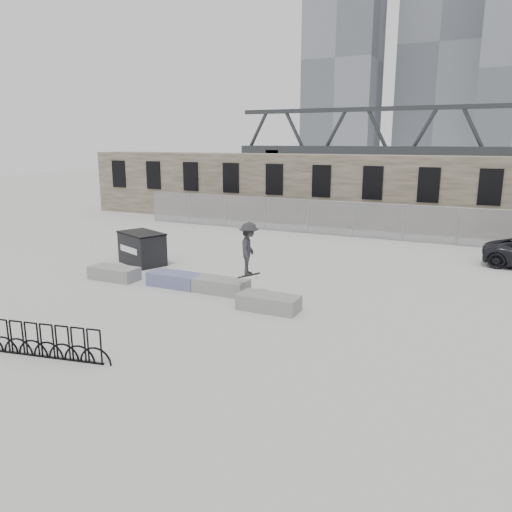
{
  "coord_description": "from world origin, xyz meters",
  "views": [
    {
      "loc": [
        9.62,
        -15.19,
        5.4
      ],
      "look_at": [
        2.15,
        0.75,
        1.3
      ],
      "focal_mm": 35.0,
      "sensor_mm": 36.0,
      "label": 1
    }
  ],
  "objects_px": {
    "planter_far_left": "(114,273)",
    "planter_center_left": "(174,279)",
    "bike_rack": "(32,340)",
    "planter_offset": "(269,302)",
    "dumpster": "(142,248)",
    "planter_center_right": "(221,285)",
    "skateboarder": "(249,249)"
  },
  "relations": [
    {
      "from": "planter_far_left",
      "to": "planter_offset",
      "type": "distance_m",
      "value": 7.06
    },
    {
      "from": "planter_center_right",
      "to": "planter_far_left",
      "type": "bearing_deg",
      "value": -176.77
    },
    {
      "from": "skateboarder",
      "to": "planter_far_left",
      "type": "bearing_deg",
      "value": 72.27
    },
    {
      "from": "planter_center_left",
      "to": "planter_center_right",
      "type": "xyz_separation_m",
      "value": [
        2.01,
        0.02,
        0.0
      ]
    },
    {
      "from": "bike_rack",
      "to": "skateboarder",
      "type": "xyz_separation_m",
      "value": [
        2.93,
        6.62,
        1.35
      ]
    },
    {
      "from": "dumpster",
      "to": "planter_center_right",
      "type": "bearing_deg",
      "value": -0.15
    },
    {
      "from": "planter_center_right",
      "to": "planter_offset",
      "type": "relative_size",
      "value": 1.0
    },
    {
      "from": "skateboarder",
      "to": "planter_center_right",
      "type": "bearing_deg",
      "value": 61.86
    },
    {
      "from": "planter_center_right",
      "to": "bike_rack",
      "type": "bearing_deg",
      "value": -103.98
    },
    {
      "from": "planter_far_left",
      "to": "planter_center_right",
      "type": "bearing_deg",
      "value": 3.23
    },
    {
      "from": "planter_center_right",
      "to": "planter_offset",
      "type": "xyz_separation_m",
      "value": [
        2.33,
        -1.02,
        0.0
      ]
    },
    {
      "from": "planter_far_left",
      "to": "dumpster",
      "type": "height_order",
      "value": "dumpster"
    },
    {
      "from": "planter_center_right",
      "to": "skateboarder",
      "type": "xyz_separation_m",
      "value": [
        1.23,
        -0.22,
        1.51
      ]
    },
    {
      "from": "planter_center_left",
      "to": "planter_center_right",
      "type": "relative_size",
      "value": 1.0
    },
    {
      "from": "planter_center_right",
      "to": "dumpster",
      "type": "relative_size",
      "value": 0.79
    },
    {
      "from": "bike_rack",
      "to": "planter_offset",
      "type": "bearing_deg",
      "value": 55.22
    },
    {
      "from": "planter_far_left",
      "to": "bike_rack",
      "type": "bearing_deg",
      "value": -65.51
    },
    {
      "from": "planter_far_left",
      "to": "planter_offset",
      "type": "height_order",
      "value": "same"
    },
    {
      "from": "planter_center_left",
      "to": "dumpster",
      "type": "distance_m",
      "value": 4.01
    },
    {
      "from": "planter_center_left",
      "to": "dumpster",
      "type": "height_order",
      "value": "dumpster"
    },
    {
      "from": "planter_center_left",
      "to": "bike_rack",
      "type": "xyz_separation_m",
      "value": [
        0.31,
        -6.82,
        0.16
      ]
    },
    {
      "from": "planter_center_left",
      "to": "planter_far_left",
      "type": "bearing_deg",
      "value": -174.7
    },
    {
      "from": "planter_offset",
      "to": "bike_rack",
      "type": "distance_m",
      "value": 7.07
    },
    {
      "from": "planter_offset",
      "to": "dumpster",
      "type": "bearing_deg",
      "value": 156.47
    },
    {
      "from": "bike_rack",
      "to": "skateboarder",
      "type": "distance_m",
      "value": 7.36
    },
    {
      "from": "planter_center_right",
      "to": "bike_rack",
      "type": "distance_m",
      "value": 7.04
    },
    {
      "from": "planter_center_left",
      "to": "planter_center_right",
      "type": "height_order",
      "value": "same"
    },
    {
      "from": "planter_far_left",
      "to": "planter_center_left",
      "type": "relative_size",
      "value": 1.0
    },
    {
      "from": "planter_center_right",
      "to": "dumpster",
      "type": "height_order",
      "value": "dumpster"
    },
    {
      "from": "planter_far_left",
      "to": "planter_center_left",
      "type": "bearing_deg",
      "value": 5.3
    },
    {
      "from": "planter_center_left",
      "to": "planter_offset",
      "type": "xyz_separation_m",
      "value": [
        4.34,
        -1.01,
        0.0
      ]
    },
    {
      "from": "planter_center_right",
      "to": "bike_rack",
      "type": "relative_size",
      "value": 0.45
    }
  ]
}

